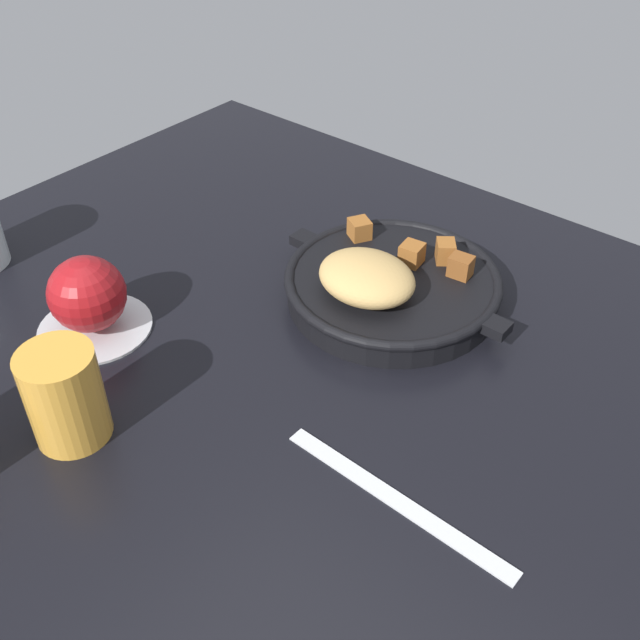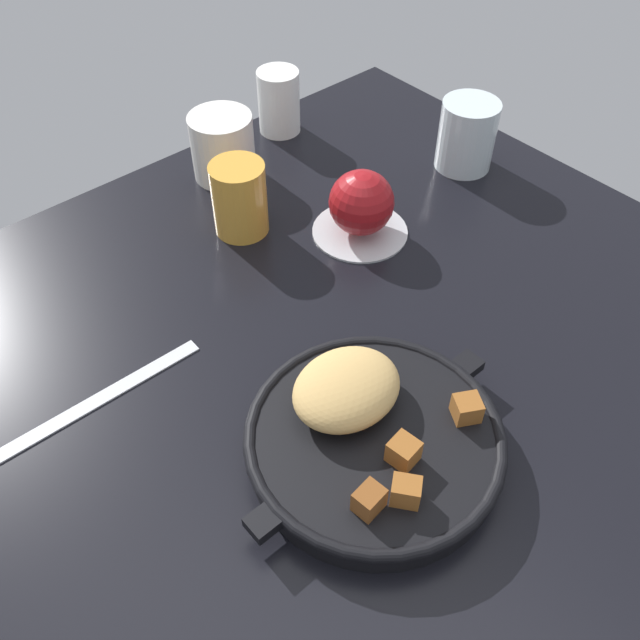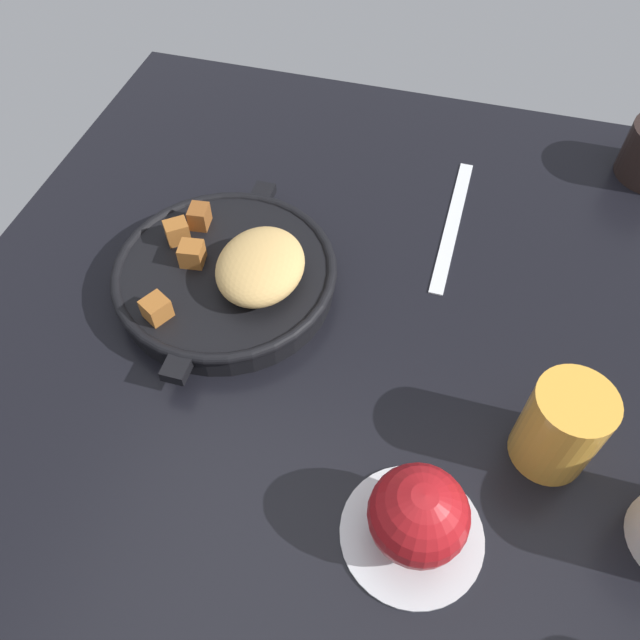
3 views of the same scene
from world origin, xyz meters
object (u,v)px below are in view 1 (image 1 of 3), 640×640
Objects in this scene: cast_iron_skillet at (389,284)px; red_apple at (87,294)px; butter_knife at (396,500)px; juice_glass_amber at (65,396)px.

cast_iron_skillet is 3.51× the size of red_apple.
red_apple reaches higher than butter_knife.
cast_iron_skillet reaches higher than butter_knife.
juice_glass_amber is (-10.78, 10.41, 0.03)cm from red_apple.
butter_knife is 2.44× the size of juice_glass_amber.
juice_glass_amber reaches higher than butter_knife.
cast_iron_skillet is at bearing -131.74° from red_apple.
cast_iron_skillet is 32.19cm from red_apple.
red_apple is 14.99cm from juice_glass_amber.
juice_glass_amber reaches higher than red_apple.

